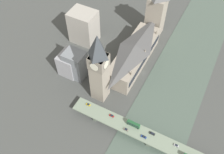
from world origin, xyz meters
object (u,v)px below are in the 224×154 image
at_px(car_northbound_tail, 152,133).
at_px(car_southbound_tail, 126,129).
at_px(car_northbound_mid, 176,145).
at_px(victoria_tower, 156,13).
at_px(car_northbound_lead, 112,116).
at_px(car_southbound_lead, 88,105).
at_px(car_southbound_mid, 144,137).
at_px(clock_tower, 99,68).
at_px(parliament_hall, 134,54).
at_px(road_bridge, 151,138).
at_px(double_decker_bus_lead, 133,124).

height_order(car_northbound_tail, car_southbound_tail, car_southbound_tail).
relative_size(car_northbound_mid, car_southbound_tail, 0.95).
height_order(victoria_tower, car_northbound_tail, victoria_tower).
relative_size(car_northbound_lead, car_southbound_lead, 1.06).
bearing_deg(car_southbound_mid, clock_tower, -23.90).
distance_m(parliament_hall, car_northbound_lead, 70.99).
height_order(car_northbound_tail, car_southbound_mid, car_southbound_mid).
distance_m(road_bridge, car_northbound_tail, 3.82).
bearing_deg(car_southbound_tail, car_northbound_tail, -161.75).
distance_m(victoria_tower, road_bridge, 136.85).
distance_m(clock_tower, double_decker_bus_lead, 54.39).
bearing_deg(clock_tower, car_northbound_mid, 166.75).
distance_m(road_bridge, car_southbound_mid, 6.12).
bearing_deg(double_decker_bus_lead, road_bridge, 170.47).
xyz_separation_m(road_bridge, car_southbound_tail, (20.70, 3.42, 1.89)).
bearing_deg(clock_tower, double_decker_bus_lead, 156.31).
distance_m(clock_tower, road_bridge, 70.87).
height_order(parliament_hall, car_southbound_mid, parliament_hall).
relative_size(victoria_tower, double_decker_bus_lead, 5.13).
xyz_separation_m(car_northbound_lead, car_southbound_mid, (-31.80, 5.03, -0.01)).
bearing_deg(double_decker_bus_lead, victoria_tower, -75.77).
xyz_separation_m(double_decker_bus_lead, car_southbound_lead, (43.54, 0.10, -1.97)).
relative_size(victoria_tower, car_southbound_lead, 14.66).
distance_m(victoria_tower, car_southbound_tail, 133.99).
bearing_deg(car_southbound_mid, car_northbound_mid, -168.73).
bearing_deg(car_northbound_tail, car_southbound_lead, 0.52).
relative_size(car_northbound_lead, car_southbound_mid, 0.91).
xyz_separation_m(car_southbound_mid, car_southbound_tail, (15.46, 0.87, -0.00)).
xyz_separation_m(clock_tower, double_decker_bus_lead, (-41.63, 18.26, -29.86)).
xyz_separation_m(car_northbound_mid, car_southbound_tail, (40.96, 5.95, -0.01)).
relative_size(car_northbound_lead, car_northbound_mid, 1.11).
bearing_deg(car_southbound_mid, double_decker_bus_lead, -24.64).
xyz_separation_m(road_bridge, car_southbound_lead, (60.55, -2.76, 1.91)).
xyz_separation_m(car_northbound_mid, car_southbound_lead, (80.82, -0.22, 0.01)).
relative_size(parliament_hall, double_decker_bus_lead, 7.15).
distance_m(car_northbound_lead, car_northbound_tail, 36.72).
xyz_separation_m(clock_tower, car_northbound_mid, (-78.90, 18.58, -31.84)).
bearing_deg(road_bridge, car_northbound_lead, -3.84).
height_order(road_bridge, car_southbound_tail, car_southbound_tail).
relative_size(victoria_tower, car_northbound_lead, 13.82).
distance_m(parliament_hall, victoria_tower, 55.72).
relative_size(double_decker_bus_lead, car_northbound_lead, 2.69).
relative_size(clock_tower, road_bridge, 0.52).
bearing_deg(car_southbound_lead, clock_tower, -95.95).
bearing_deg(double_decker_bus_lead, car_northbound_tail, -178.46).
bearing_deg(car_northbound_lead, victoria_tower, -84.81).
height_order(road_bridge, double_decker_bus_lead, double_decker_bus_lead).
relative_size(car_southbound_lead, car_southbound_mid, 0.86).
bearing_deg(car_northbound_mid, road_bridge, 7.14).
distance_m(victoria_tower, car_northbound_lead, 125.79).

